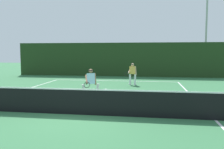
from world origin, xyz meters
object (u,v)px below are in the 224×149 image
object	(u,v)px
light_pole	(206,23)
player_near	(91,83)
player_far	(132,73)
tennis_ball	(144,100)

from	to	relation	value
light_pole	player_near	bearing A→B (deg)	-123.30
player_near	player_far	world-z (taller)	player_far
player_near	tennis_ball	bearing A→B (deg)	160.70
player_far	player_near	bearing A→B (deg)	87.05
light_pole	player_far	bearing A→B (deg)	-132.17
player_far	tennis_ball	xyz separation A→B (m)	(0.95, -5.34, -0.83)
player_near	player_far	distance (m)	5.70
tennis_ball	player_far	bearing A→B (deg)	100.08
tennis_ball	light_pole	bearing A→B (deg)	65.84
tennis_ball	light_pole	xyz separation A→B (m)	(5.68, 12.66, 5.15)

